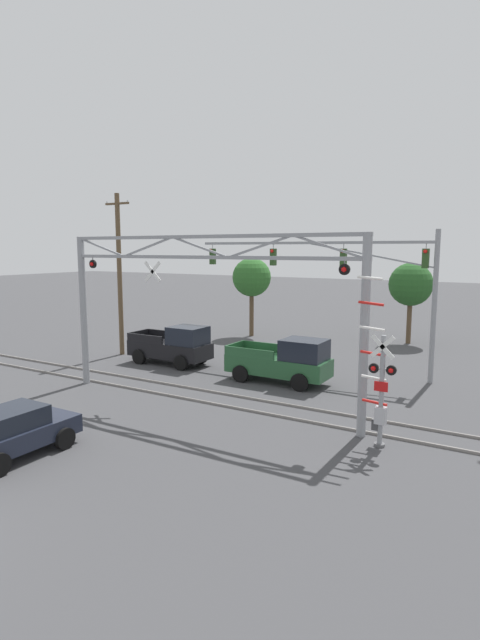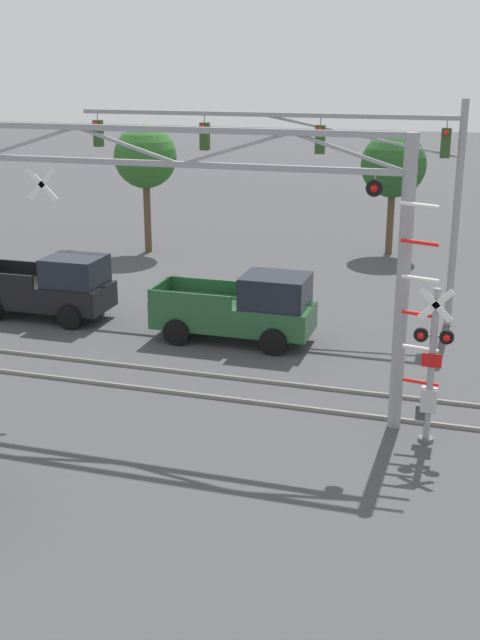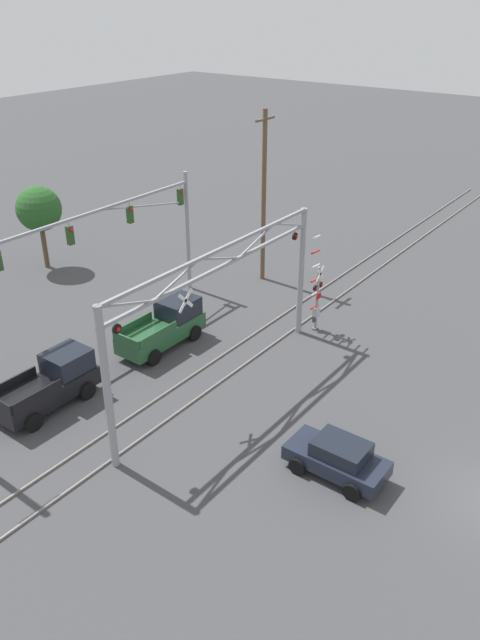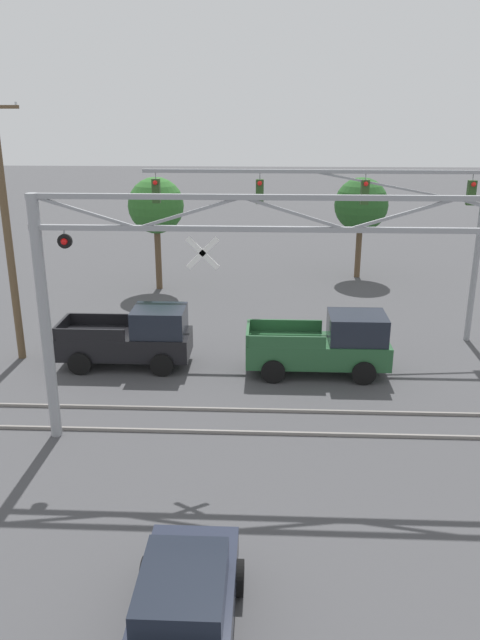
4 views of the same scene
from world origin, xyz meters
The scene contains 10 objects.
rail_track_near centered at (0.00, 12.94, 0.05)m, with size 80.00×0.08×0.10m, color gray.
rail_track_far centered at (0.00, 14.37, 0.05)m, with size 80.00×0.08×0.10m, color gray.
crossing_gantry centered at (-0.01, 12.66, 4.46)m, with size 13.77×0.31×6.96m.
crossing_signal_mast centered at (7.47, 12.05, 1.92)m, with size 1.36×0.35×5.57m.
traffic_signal_span centered at (3.80, 21.13, 5.23)m, with size 13.18×0.39×7.33m.
pickup_truck_lead centered at (1.47, 17.51, 1.07)m, with size 5.01×2.08×2.22m.
pickup_truck_following centered at (-5.51, 17.91, 1.07)m, with size 4.73×2.08×2.22m.
sedan_waiting centered at (-2.05, 5.45, 0.80)m, with size 2.00×3.88×1.55m.
utility_pole_right centered at (11.46, 18.33, 5.43)m, with size 1.80×0.28×10.57m.
background_tree_beyond_span centered at (4.37, 31.04, 4.01)m, with size 2.91×2.91×5.50m.
Camera 3 is at (-19.05, -2.60, 16.40)m, focal length 35.00 mm.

